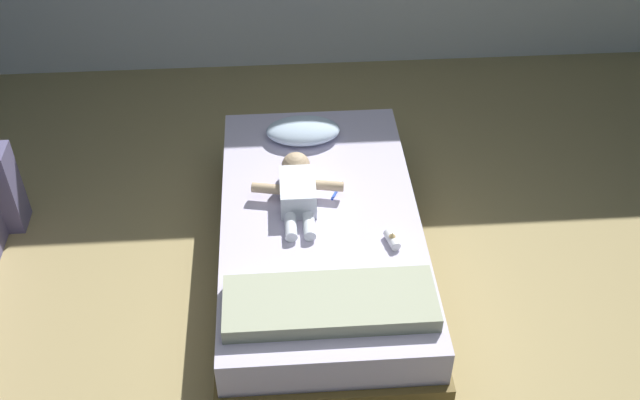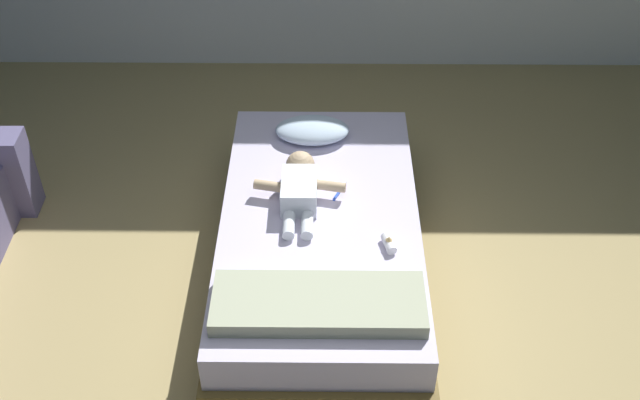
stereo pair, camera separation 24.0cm
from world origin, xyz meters
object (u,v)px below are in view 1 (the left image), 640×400
at_px(bed, 320,244).
at_px(pillow, 303,131).
at_px(baby, 297,187).
at_px(baby_bottle, 392,239).
at_px(toothbrush, 337,190).

height_order(bed, pillow, pillow).
bearing_deg(baby, baby_bottle, -40.65).
height_order(pillow, baby, baby).
height_order(bed, baby, baby).
relative_size(bed, baby, 3.36).
relative_size(pillow, baby, 0.73).
bearing_deg(toothbrush, baby, -169.29).
bearing_deg(pillow, baby, -96.16).
bearing_deg(baby_bottle, bed, 144.46).
height_order(baby, toothbrush, baby).
distance_m(bed, baby_bottle, 0.50).
distance_m(bed, pillow, 0.76).
relative_size(baby, baby_bottle, 4.81).
distance_m(bed, baby, 0.35).
xyz_separation_m(bed, toothbrush, (0.11, 0.19, 0.23)).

